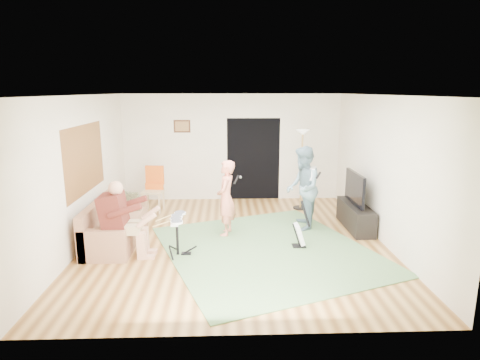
% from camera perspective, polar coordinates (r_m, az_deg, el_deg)
% --- Properties ---
extents(floor, '(6.00, 6.00, 0.00)m').
position_cam_1_polar(floor, '(7.67, -0.74, -8.62)').
color(floor, brown).
rests_on(floor, ground).
extents(walls, '(5.50, 6.00, 2.70)m').
position_cam_1_polar(walls, '(7.29, -0.77, 1.32)').
color(walls, silver).
rests_on(walls, floor).
extents(ceiling, '(6.00, 6.00, 0.00)m').
position_cam_1_polar(ceiling, '(7.15, -0.80, 11.98)').
color(ceiling, white).
rests_on(ceiling, walls).
extents(window_blinds, '(0.00, 2.05, 2.05)m').
position_cam_1_polar(window_blinds, '(7.89, -21.19, 2.80)').
color(window_blinds, brown).
rests_on(window_blinds, walls).
extents(doorway, '(2.10, 0.00, 2.10)m').
position_cam_1_polar(doorway, '(10.31, 1.91, 2.97)').
color(doorway, black).
rests_on(doorway, walls).
extents(picture_frame, '(0.42, 0.03, 0.32)m').
position_cam_1_polar(picture_frame, '(10.23, -8.25, 7.57)').
color(picture_frame, '#3F2314').
rests_on(picture_frame, walls).
extents(area_rug, '(4.47, 4.71, 0.02)m').
position_cam_1_polar(area_rug, '(7.27, 3.87, -9.83)').
color(area_rug, '#507849').
rests_on(area_rug, floor).
extents(sofa, '(0.80, 1.94, 0.79)m').
position_cam_1_polar(sofa, '(7.88, -17.73, -6.64)').
color(sofa, '#9A6B4D').
rests_on(sofa, floor).
extents(drummer, '(0.86, 0.48, 1.32)m').
position_cam_1_polar(drummer, '(7.10, -16.04, -6.50)').
color(drummer, '#5A2119').
rests_on(drummer, sofa).
extents(drum_kit, '(0.39, 0.69, 0.71)m').
position_cam_1_polar(drum_kit, '(7.01, -8.90, -8.16)').
color(drum_kit, black).
rests_on(drum_kit, floor).
extents(singer, '(0.45, 0.60, 1.48)m').
position_cam_1_polar(singer, '(7.77, -2.00, -2.60)').
color(singer, '#EA8065').
rests_on(singer, floor).
extents(microphone, '(0.06, 0.06, 0.24)m').
position_cam_1_polar(microphone, '(7.68, -0.53, 0.04)').
color(microphone, black).
rests_on(microphone, singer).
extents(guitarist, '(0.74, 0.90, 1.70)m').
position_cam_1_polar(guitarist, '(8.19, 8.90, -1.16)').
color(guitarist, slate).
rests_on(guitarist, floor).
extents(guitar_held, '(0.32, 0.60, 0.26)m').
position_cam_1_polar(guitar_held, '(8.17, 10.36, 0.94)').
color(guitar_held, silver).
rests_on(guitar_held, guitarist).
extents(guitar_spare, '(0.31, 0.28, 0.87)m').
position_cam_1_polar(guitar_spare, '(7.37, 8.50, -7.61)').
color(guitar_spare, black).
rests_on(guitar_spare, floor).
extents(torchiere_lamp, '(0.34, 0.34, 1.89)m').
position_cam_1_polar(torchiere_lamp, '(9.51, 8.81, 3.51)').
color(torchiere_lamp, black).
rests_on(torchiere_lamp, floor).
extents(dining_chair, '(0.49, 0.51, 1.05)m').
position_cam_1_polar(dining_chair, '(9.60, -12.20, -2.17)').
color(dining_chair, tan).
rests_on(dining_chair, floor).
extents(tv_cabinet, '(0.40, 1.40, 0.50)m').
position_cam_1_polar(tv_cabinet, '(8.61, 16.09, -4.97)').
color(tv_cabinet, black).
rests_on(tv_cabinet, floor).
extents(television, '(0.06, 1.08, 0.64)m').
position_cam_1_polar(television, '(8.44, 16.02, -1.09)').
color(television, black).
rests_on(television, tv_cabinet).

